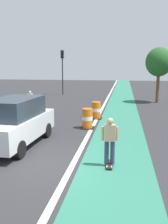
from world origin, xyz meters
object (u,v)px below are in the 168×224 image
object	(u,v)px
traffic_barrel_front	(87,119)
traffic_light_corner	(62,64)
street_tree_sidewalk	(159,62)
parked_suv_nearest	(16,122)
traffic_barrel_mid	(96,110)
skateboarder_on_lane	(110,140)
pedestrian_crossing	(30,101)

from	to	relation	value
traffic_barrel_front	traffic_light_corner	bearing A→B (deg)	108.58
traffic_light_corner	street_tree_sidewalk	distance (m)	11.40
parked_suv_nearest	traffic_barrel_front	bearing A→B (deg)	52.80
parked_suv_nearest	traffic_light_corner	distance (m)	19.34
traffic_barrel_front	traffic_light_corner	xyz separation A→B (m)	(-5.24, 15.60, 2.97)
parked_suv_nearest	traffic_barrel_mid	xyz separation A→B (m)	(2.78, 5.99, -0.50)
traffic_barrel_front	traffic_barrel_mid	xyz separation A→B (m)	(0.20, 2.59, 0.00)
skateboarder_on_lane	street_tree_sidewalk	bearing A→B (deg)	77.50
skateboarder_on_lane	traffic_barrel_mid	distance (m)	7.78
skateboarder_on_lane	traffic_barrel_mid	bearing A→B (deg)	99.75
traffic_barrel_front	parked_suv_nearest	bearing A→B (deg)	-127.20
traffic_barrel_front	street_tree_sidewalk	world-z (taller)	street_tree_sidewalk
skateboarder_on_lane	street_tree_sidewalk	world-z (taller)	street_tree_sidewalk
parked_suv_nearest	skateboarder_on_lane	bearing A→B (deg)	-22.14
skateboarder_on_lane	parked_suv_nearest	world-z (taller)	parked_suv_nearest
skateboarder_on_lane	traffic_light_corner	xyz separation A→B (m)	(-6.75, 20.66, 2.59)
parked_suv_nearest	traffic_light_corner	xyz separation A→B (m)	(-2.66, 19.00, 2.47)
skateboarder_on_lane	pedestrian_crossing	bearing A→B (deg)	125.30
traffic_light_corner	street_tree_sidewalk	xyz separation A→B (m)	(10.21, -5.06, 0.17)
pedestrian_crossing	traffic_barrel_front	bearing A→B (deg)	-38.15
traffic_barrel_front	skateboarder_on_lane	bearing A→B (deg)	-73.40
traffic_barrel_mid	parked_suv_nearest	bearing A→B (deg)	-114.86
traffic_barrel_mid	street_tree_sidewalk	bearing A→B (deg)	59.00
skateboarder_on_lane	pedestrian_crossing	xyz separation A→B (m)	(-6.19, 8.75, -0.05)
traffic_barrel_mid	street_tree_sidewalk	xyz separation A→B (m)	(4.78, 7.95, 3.14)
skateboarder_on_lane	pedestrian_crossing	world-z (taller)	skateboarder_on_lane
parked_suv_nearest	traffic_light_corner	world-z (taller)	traffic_light_corner
parked_suv_nearest	traffic_barrel_front	distance (m)	4.30
traffic_light_corner	street_tree_sidewalk	size ratio (longest dim) A/B	1.02
traffic_light_corner	traffic_barrel_front	bearing A→B (deg)	-71.42
traffic_light_corner	parked_suv_nearest	bearing A→B (deg)	-82.03
parked_suv_nearest	traffic_barrel_front	world-z (taller)	parked_suv_nearest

